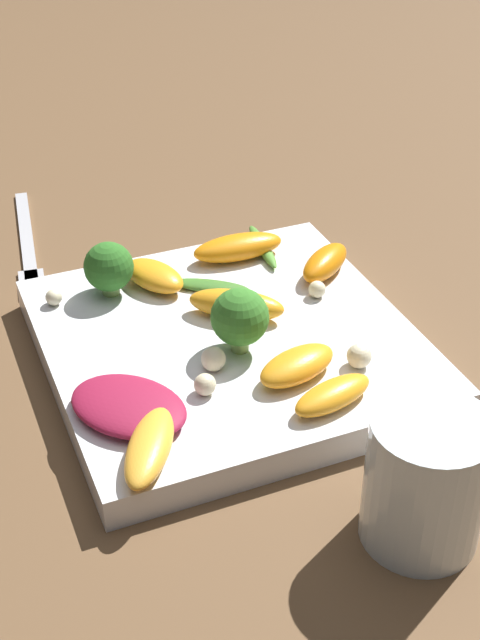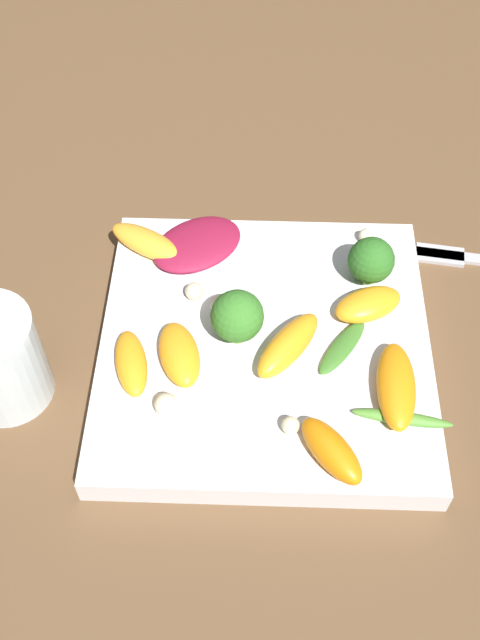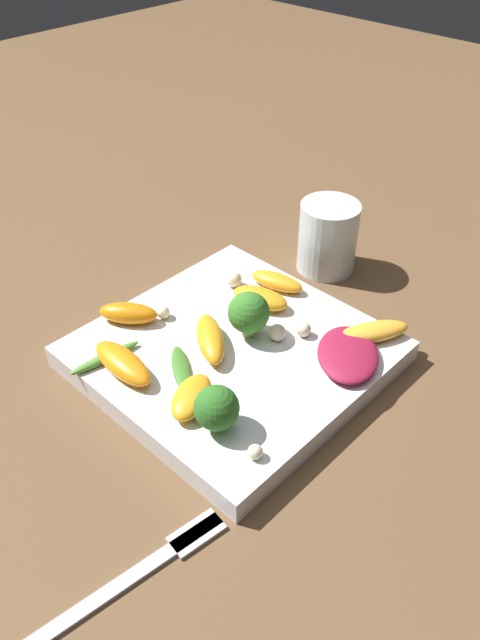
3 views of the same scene
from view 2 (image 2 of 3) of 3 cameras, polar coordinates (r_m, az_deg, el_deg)
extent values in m
plane|color=brown|center=(0.60, 1.87, -2.72)|extent=(2.40, 2.40, 0.00)
cube|color=white|center=(0.59, 1.90, -2.07)|extent=(0.26, 0.26, 0.02)
cube|color=#B2B2B7|center=(0.69, 15.02, 4.91)|extent=(0.04, 0.03, 0.01)
ellipsoid|color=maroon|center=(0.64, -3.29, 5.78)|extent=(0.10, 0.09, 0.01)
ellipsoid|color=#FCAD33|center=(0.64, -7.04, 5.86)|extent=(0.08, 0.06, 0.02)
ellipsoid|color=orange|center=(0.56, 11.80, -4.94)|extent=(0.03, 0.08, 0.02)
ellipsoid|color=orange|center=(0.56, -8.29, -3.27)|extent=(0.04, 0.06, 0.02)
ellipsoid|color=orange|center=(0.60, 9.73, 1.18)|extent=(0.06, 0.05, 0.02)
ellipsoid|color=orange|center=(0.57, 3.69, -1.92)|extent=(0.06, 0.07, 0.02)
ellipsoid|color=orange|center=(0.56, -4.64, -2.62)|extent=(0.04, 0.07, 0.02)
ellipsoid|color=orange|center=(0.52, 6.98, -9.85)|extent=(0.05, 0.06, 0.02)
cylinder|color=#84AD5B|center=(0.57, -0.20, -0.86)|extent=(0.01, 0.01, 0.02)
sphere|color=#387A28|center=(0.56, -0.21, 0.32)|extent=(0.04, 0.04, 0.04)
cylinder|color=#84AD5B|center=(0.62, 9.75, 3.47)|extent=(0.01, 0.01, 0.01)
sphere|color=#2D6B23|center=(0.61, 9.97, 4.51)|extent=(0.04, 0.04, 0.04)
ellipsoid|color=#3D7528|center=(0.58, 7.81, -2.05)|extent=(0.05, 0.06, 0.01)
ellipsoid|color=#518E33|center=(0.55, 12.26, -7.32)|extent=(0.07, 0.02, 0.01)
sphere|color=beige|center=(0.54, -5.64, -6.44)|extent=(0.02, 0.02, 0.02)
sphere|color=beige|center=(0.53, 3.86, -8.02)|extent=(0.01, 0.01, 0.01)
sphere|color=beige|center=(0.65, 9.56, 6.36)|extent=(0.01, 0.01, 0.01)
sphere|color=beige|center=(0.60, -3.51, 2.20)|extent=(0.01, 0.01, 0.01)
sphere|color=beige|center=(0.59, -1.46, 1.13)|extent=(0.02, 0.02, 0.02)
camera|label=1|loc=(0.72, -47.96, 31.25)|focal=50.00mm
camera|label=3|loc=(0.74, 37.73, 39.28)|focal=35.00mm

